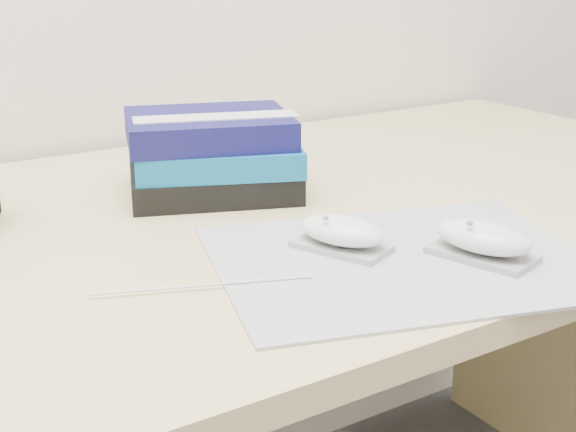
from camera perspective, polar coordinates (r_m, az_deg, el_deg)
desk at (r=1.18m, az=-3.81°, el=-9.53°), size 1.60×0.80×0.73m
mousepad at (r=0.87m, az=8.20°, el=-3.05°), size 0.47×0.41×0.00m
mouse_rear at (r=0.88m, az=3.85°, el=-1.22°), size 0.09×0.12×0.04m
mouse_front at (r=0.88m, az=13.71°, el=-1.67°), size 0.09×0.12×0.05m
usb_cable at (r=0.79m, az=-6.01°, el=-4.92°), size 0.21×0.08×0.00m
book_stack at (r=1.09m, az=-5.38°, el=4.37°), size 0.27×0.25×0.11m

